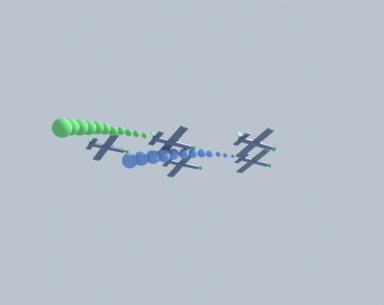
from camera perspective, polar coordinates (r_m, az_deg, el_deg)
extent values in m
cylinder|color=navy|center=(103.54, 7.84, -1.11)|extent=(1.44, 9.00, 1.44)
cone|color=#1E8438|center=(107.39, 9.61, -1.56)|extent=(1.37, 1.20, 1.37)
cube|color=navy|center=(103.20, 7.72, -1.12)|extent=(8.53, 1.90, 3.78)
cylinder|color=#1E8438|center=(105.48, 6.01, -2.50)|extent=(0.47, 1.40, 0.47)
cylinder|color=#1E8438|center=(101.08, 9.50, 0.31)|extent=(0.47, 1.40, 0.47)
cube|color=navy|center=(100.63, 6.36, -0.72)|extent=(3.57, 1.20, 1.66)
cube|color=#1E8438|center=(101.01, 6.15, -0.29)|extent=(0.76, 1.10, 1.53)
ellipsoid|color=black|center=(105.12, 8.39, -1.05)|extent=(1.01, 2.20, 0.96)
sphere|color=blue|center=(98.27, 5.21, -0.46)|extent=(0.82, 0.82, 0.82)
sphere|color=blue|center=(96.89, 4.27, -0.34)|extent=(1.03, 1.03, 1.03)
sphere|color=blue|center=(95.44, 3.36, -0.20)|extent=(1.21, 1.21, 1.21)
sphere|color=blue|center=(94.30, 2.24, -0.16)|extent=(1.56, 1.56, 1.56)
sphere|color=blue|center=(92.90, 1.26, -0.08)|extent=(1.83, 1.83, 1.83)
sphere|color=blue|center=(91.69, 0.15, -0.09)|extent=(1.95, 1.95, 1.95)
sphere|color=blue|center=(90.57, -1.04, -0.14)|extent=(2.09, 2.09, 2.09)
sphere|color=blue|center=(89.80, -2.42, -0.22)|extent=(2.33, 2.33, 2.33)
sphere|color=blue|center=(88.55, -3.58, -0.39)|extent=(2.63, 2.63, 2.63)
sphere|color=blue|center=(87.75, -4.96, -0.56)|extent=(2.80, 2.80, 2.80)
sphere|color=blue|center=(87.17, -6.45, -0.75)|extent=(2.87, 2.87, 2.87)
sphere|color=blue|center=(86.45, -7.89, -1.02)|extent=(3.04, 3.04, 3.04)
cylinder|color=navy|center=(103.71, -1.21, -1.47)|extent=(1.50, 9.00, 1.50)
cone|color=#1E8438|center=(107.01, 0.86, -1.91)|extent=(1.42, 1.20, 1.42)
cube|color=navy|center=(103.40, -1.36, -1.48)|extent=(8.13, 1.90, 4.62)
cylinder|color=#1E8438|center=(105.90, -2.79, -3.04)|extent=(0.49, 1.40, 0.49)
cylinder|color=#1E8438|center=(101.05, 0.13, 0.16)|extent=(0.49, 1.40, 0.49)
cube|color=navy|center=(101.26, -2.94, -1.08)|extent=(3.41, 1.20, 2.00)
cube|color=#1E8438|center=(101.74, -3.13, -0.68)|extent=(0.90, 1.10, 1.47)
ellipsoid|color=black|center=(105.14, -0.55, -1.42)|extent=(1.04, 2.20, 1.00)
cylinder|color=navy|center=(88.99, 8.08, 1.15)|extent=(1.45, 9.00, 1.45)
cone|color=#1E8438|center=(92.82, 10.12, 0.54)|extent=(1.38, 1.20, 1.38)
cube|color=navy|center=(88.64, 7.94, 1.15)|extent=(8.49, 1.90, 3.89)
cylinder|color=#1E8438|center=(90.79, 5.96, -0.54)|extent=(0.47, 1.40, 0.47)
cylinder|color=#1E8438|center=(86.68, 10.01, 2.91)|extent=(0.47, 1.40, 0.47)
cube|color=navy|center=(86.11, 6.35, 1.69)|extent=(3.55, 1.20, 1.70)
cube|color=#1E8438|center=(86.52, 6.11, 2.18)|extent=(0.78, 1.10, 1.52)
ellipsoid|color=black|center=(90.57, 8.71, 1.18)|extent=(1.01, 2.20, 0.96)
cylinder|color=navy|center=(87.89, -2.51, 1.25)|extent=(1.49, 9.00, 1.49)
cone|color=#1E8438|center=(91.07, -0.04, 0.64)|extent=(1.41, 1.20, 1.41)
cube|color=navy|center=(87.58, -2.70, 1.26)|extent=(8.20, 1.90, 4.49)
cylinder|color=#1E8438|center=(90.06, -4.35, -0.62)|extent=(0.49, 1.40, 0.49)
cylinder|color=#1E8438|center=(85.28, -0.95, 3.24)|extent=(0.49, 1.40, 0.49)
cube|color=navy|center=(85.55, -4.59, 1.79)|extent=(3.44, 1.20, 1.95)
cube|color=#1E8438|center=(86.06, -4.81, 2.25)|extent=(0.88, 1.10, 1.48)
ellipsoid|color=black|center=(89.28, -1.71, 1.27)|extent=(1.04, 2.20, 0.99)
sphere|color=green|center=(83.85, -6.05, 2.16)|extent=(1.04, 1.04, 1.04)
sphere|color=green|center=(82.89, -7.07, 2.38)|extent=(1.22, 1.22, 1.22)
sphere|color=green|center=(81.76, -8.04, 2.54)|extent=(1.32, 1.32, 1.32)
sphere|color=green|center=(80.60, -9.01, 2.72)|extent=(1.43, 1.43, 1.43)
sphere|color=green|center=(79.32, -9.99, 2.72)|extent=(1.75, 1.75, 1.75)
sphere|color=green|center=(78.25, -11.02, 2.98)|extent=(2.05, 2.05, 2.05)
sphere|color=green|center=(76.82, -11.95, 3.10)|extent=(2.26, 2.26, 2.26)
sphere|color=green|center=(75.44, -12.97, 3.07)|extent=(2.44, 2.44, 2.44)
sphere|color=green|center=(74.16, -14.04, 3.11)|extent=(2.65, 2.65, 2.65)
sphere|color=green|center=(72.85, -15.13, 3.13)|extent=(2.65, 2.65, 2.65)
sphere|color=green|center=(71.23, -16.17, 3.02)|extent=(3.01, 3.01, 3.01)
cylinder|color=navy|center=(106.71, -10.72, 0.65)|extent=(1.49, 9.00, 1.49)
cone|color=#1E8438|center=(109.31, -8.45, 0.16)|extent=(1.42, 1.20, 1.42)
cube|color=navy|center=(106.45, -10.89, 0.65)|extent=(8.18, 1.90, 4.54)
cylinder|color=#1E8438|center=(109.27, -12.06, -0.90)|extent=(0.49, 1.40, 0.49)
cylinder|color=#1E8438|center=(103.76, -9.67, 2.27)|extent=(0.49, 1.40, 0.49)
cube|color=navy|center=(104.83, -12.59, 1.07)|extent=(3.43, 1.20, 1.97)
cube|color=#1E8438|center=(105.38, -12.73, 1.45)|extent=(0.88, 1.10, 1.47)
ellipsoid|color=black|center=(107.92, -9.96, 0.67)|extent=(1.04, 2.20, 1.00)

